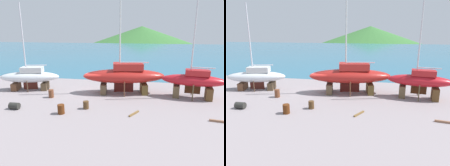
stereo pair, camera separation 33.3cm
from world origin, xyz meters
TOP-DOWN VIEW (x-y plane):
  - ground_plane at (0.00, -5.25)m, footprint 45.79×45.79m
  - sea_water at (0.00, 45.76)m, footprint 173.15×79.12m
  - headland_hill at (2.18, 127.16)m, footprint 107.36×107.36m
  - sailboat_large_starboard at (-8.21, -0.25)m, footprint 7.73×3.74m
  - sailboat_mid_port at (3.84, 0.36)m, footprint 10.18×4.41m
  - sailboat_small_center at (11.73, -0.30)m, footprint 7.17×2.98m
  - barrel_rust_near at (-6.20, -6.74)m, footprint 0.95×0.66m
  - barrel_tipped_left at (0.73, -5.49)m, footprint 0.61×0.61m
  - barrel_ochre at (-4.20, -2.81)m, footprint 0.82×0.82m
  - barrel_tar_black at (-1.20, -7.07)m, footprint 0.88×0.88m
  - timber_short_skew at (5.51, -6.10)m, footprint 0.89×1.41m

SIDE VIEW (x-z plane):
  - ground_plane at x=0.00m, z-range 0.00..0.00m
  - sea_water at x=0.00m, z-range 0.00..0.00m
  - headland_hill at x=2.18m, z-range -9.07..9.07m
  - timber_short_skew at x=5.51m, z-range 0.00..0.14m
  - barrel_rust_near at x=-6.20m, z-range 0.00..0.66m
  - barrel_tipped_left at x=0.73m, z-range 0.00..0.77m
  - barrel_tar_black at x=-1.20m, z-range 0.00..0.89m
  - barrel_ochre at x=-4.20m, z-range 0.00..0.91m
  - sailboat_large_starboard at x=-8.21m, z-range -3.64..7.02m
  - sailboat_small_center at x=11.73m, z-range -3.89..7.89m
  - sailboat_mid_port at x=3.84m, z-range -5.28..9.60m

